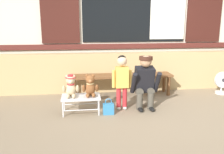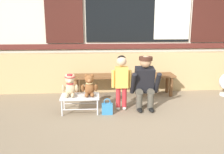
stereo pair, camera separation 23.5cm
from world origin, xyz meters
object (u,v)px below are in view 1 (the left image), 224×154
small_display_bench (81,98)px  child_standing (122,76)px  wooden_bench_long (122,78)px  floor_fan (222,83)px  adult_crouching (145,82)px  teddy_bear_with_hat (71,86)px  handbag_on_ground (108,109)px  teddy_bear_plain (90,86)px

small_display_bench → child_standing: bearing=7.6°
small_display_bench → wooden_bench_long: bearing=47.0°
floor_fan → adult_crouching: bearing=-161.7°
teddy_bear_with_hat → adult_crouching: adult_crouching is taller
teddy_bear_with_hat → floor_fan: bearing=12.9°
teddy_bear_with_hat → handbag_on_ground: 0.73m
small_display_bench → teddy_bear_plain: size_ratio=1.76×
small_display_bench → adult_crouching: size_ratio=0.67×
child_standing → adult_crouching: (0.42, 0.01, -0.11)m
wooden_bench_long → handbag_on_ground: 1.13m
teddy_bear_plain → adult_crouching: (0.97, 0.11, 0.02)m
adult_crouching → handbag_on_ground: (-0.68, -0.22, -0.38)m
wooden_bench_long → floor_fan: bearing=-5.0°
handbag_on_ground → adult_crouching: bearing=18.1°
wooden_bench_long → floor_fan: size_ratio=4.37×
wooden_bench_long → small_display_bench: size_ratio=3.28×
child_standing → teddy_bear_plain: bearing=-170.4°
teddy_bear_plain → handbag_on_ground: (0.29, -0.11, -0.37)m
child_standing → floor_fan: bearing=15.4°
small_display_bench → child_standing: size_ratio=0.67×
floor_fan → child_standing: bearing=-164.6°
teddy_bear_plain → adult_crouching: 0.97m
wooden_bench_long → adult_crouching: 0.85m
child_standing → handbag_on_ground: size_ratio=3.52×
small_display_bench → floor_fan: (2.98, 0.72, -0.03)m
adult_crouching → floor_fan: (1.86, 0.62, -0.24)m
teddy_bear_plain → child_standing: 0.57m
small_display_bench → handbag_on_ground: small_display_bench is taller
teddy_bear_with_hat → teddy_bear_plain: 0.32m
adult_crouching → floor_fan: bearing=18.3°
adult_crouching → teddy_bear_with_hat: bearing=-175.3°
child_standing → handbag_on_ground: (-0.26, -0.21, -0.50)m
wooden_bench_long → teddy_bear_plain: teddy_bear_plain is taller
child_standing → floor_fan: child_standing is taller
teddy_bear_with_hat → wooden_bench_long: bearing=42.0°
teddy_bear_plain → wooden_bench_long: bearing=52.9°
teddy_bear_with_hat → teddy_bear_plain: same height
teddy_bear_plain → handbag_on_ground: teddy_bear_plain is taller
handbag_on_ground → wooden_bench_long: bearing=68.8°
teddy_bear_with_hat → handbag_on_ground: bearing=-10.7°
child_standing → adult_crouching: 0.43m
child_standing → floor_fan: (2.27, 0.63, -0.35)m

